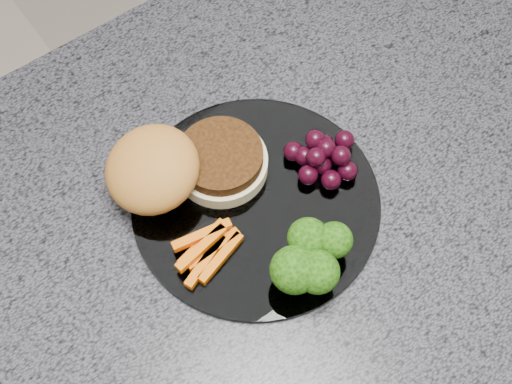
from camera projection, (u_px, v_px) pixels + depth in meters
island_cabinet at (298, 300)px, 1.19m from camera, size 1.20×0.60×0.86m
countertop at (319, 165)px, 0.79m from camera, size 1.20×0.60×0.04m
plate at (256, 202)px, 0.74m from camera, size 0.26×0.26×0.01m
burger at (178, 168)px, 0.73m from camera, size 0.17×0.13×0.05m
carrot_sticks at (208, 249)px, 0.71m from camera, size 0.08×0.05×0.02m
broccoli at (310, 259)px, 0.68m from camera, size 0.09×0.08×0.06m
grape_bunch at (324, 157)px, 0.75m from camera, size 0.08×0.07×0.04m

